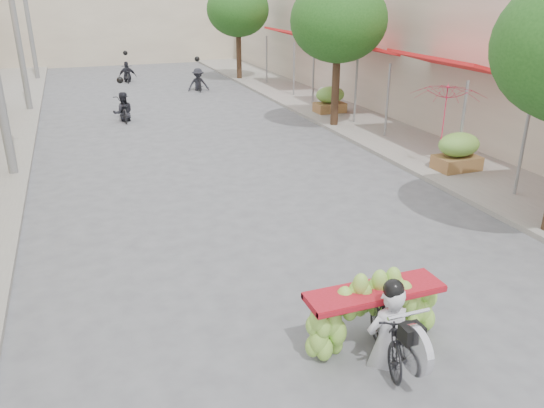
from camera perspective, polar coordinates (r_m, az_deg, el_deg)
The scene contains 15 objects.
sidewalk_right at distance 21.77m, azimuth 9.29°, elevation 9.22°, with size 4.00×60.00×0.12m, color gray.
shophouse_row_right at distance 23.43m, azimuth 22.18°, elevation 16.13°, with size 9.77×40.00×6.00m.
far_building at distance 41.62m, azimuth -16.42°, elevation 19.43°, with size 20.00×6.00×7.00m, color beige.
utility_pole_far at distance 24.53m, azimuth -26.08°, elevation 18.18°, with size 0.60×0.24×8.00m.
utility_pole_back at distance 33.51m, azimuth -24.95°, elevation 18.83°, with size 0.60×0.24×8.00m.
street_tree_mid at distance 19.63m, azimuth 7.16°, elevation 18.96°, with size 3.40×3.40×5.25m.
street_tree_far at distance 30.79m, azimuth -3.69°, elevation 20.12°, with size 3.40×3.40×5.25m.
produce_crate_mid at distance 15.57m, azimuth 19.42°, elevation 5.63°, with size 1.20×0.88×1.16m.
produce_crate_far at distance 22.13m, azimuth 6.27°, elevation 11.31°, with size 1.20×0.88×1.16m.
banana_motorbike at distance 7.52m, azimuth 11.78°, elevation -10.99°, with size 2.20×1.76×2.20m.
market_umbrella at distance 15.11m, azimuth 18.52°, elevation 12.25°, with size 2.46×2.46×1.80m.
pedestrian at distance 22.43m, azimuth 5.62°, elevation 12.42°, with size 0.98×0.63×1.91m.
bg_motorbike_a at distance 21.76m, azimuth -15.80°, elevation 10.53°, with size 0.80×1.59×1.95m.
bg_motorbike_b at distance 27.83m, azimuth -7.98°, elevation 13.69°, with size 1.09×1.72×1.95m.
bg_motorbike_c at distance 31.35m, azimuth -15.36°, elevation 14.01°, with size 1.01×1.54×1.95m.
Camera 1 is at (-3.54, -3.45, 4.78)m, focal length 35.00 mm.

